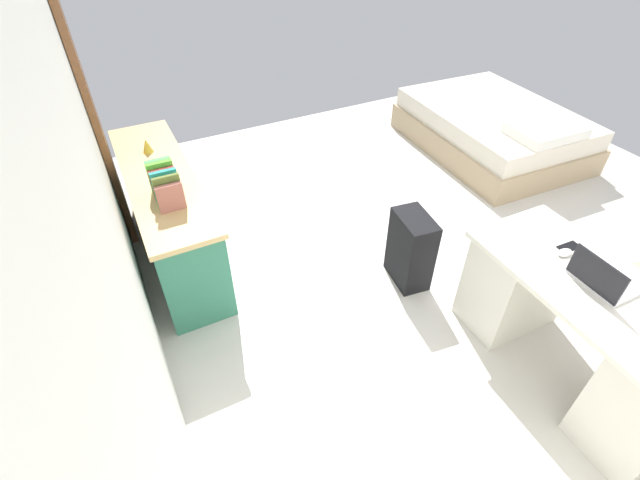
# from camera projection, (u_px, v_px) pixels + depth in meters

# --- Properties ---
(ground_plane) EXTENTS (5.82, 5.82, 0.00)m
(ground_plane) POSITION_uv_depth(u_px,v_px,m) (448.00, 250.00, 3.80)
(ground_plane) COLOR beige
(wall_back) EXTENTS (4.57, 0.10, 2.61)m
(wall_back) POSITION_uv_depth(u_px,v_px,m) (94.00, 195.00, 2.13)
(wall_back) COLOR silver
(wall_back) RESTS_ON ground_plane
(door_wooden) EXTENTS (0.88, 0.05, 2.04)m
(door_wooden) POSITION_uv_depth(u_px,v_px,m) (92.00, 110.00, 3.52)
(door_wooden) COLOR brown
(door_wooden) RESTS_ON ground_plane
(desk) EXTENTS (1.46, 0.70, 0.73)m
(desk) POSITION_uv_depth(u_px,v_px,m) (578.00, 331.00, 2.66)
(desk) COLOR silver
(desk) RESTS_ON ground_plane
(credenza) EXTENTS (1.80, 0.48, 0.76)m
(credenza) POSITION_uv_depth(u_px,v_px,m) (170.00, 215.00, 3.54)
(credenza) COLOR #2D7056
(credenza) RESTS_ON ground_plane
(bed) EXTENTS (1.97, 1.50, 0.58)m
(bed) POSITION_uv_depth(u_px,v_px,m) (493.00, 129.00, 4.98)
(bed) COLOR tan
(bed) RESTS_ON ground_plane
(suitcase_black) EXTENTS (0.39, 0.27, 0.59)m
(suitcase_black) POSITION_uv_depth(u_px,v_px,m) (411.00, 250.00, 3.36)
(suitcase_black) COLOR black
(suitcase_black) RESTS_ON ground_plane
(laptop) EXTENTS (0.32, 0.23, 0.21)m
(laptop) POSITION_uv_depth(u_px,v_px,m) (600.00, 279.00, 2.43)
(laptop) COLOR #B7B7BC
(laptop) RESTS_ON desk
(computer_mouse) EXTENTS (0.06, 0.10, 0.03)m
(computer_mouse) POSITION_uv_depth(u_px,v_px,m) (565.00, 253.00, 2.65)
(computer_mouse) COLOR white
(computer_mouse) RESTS_ON desk
(cell_phone_by_mouse) EXTENTS (0.07, 0.14, 0.01)m
(cell_phone_by_mouse) POSITION_uv_depth(u_px,v_px,m) (569.00, 247.00, 2.70)
(cell_phone_by_mouse) COLOR black
(cell_phone_by_mouse) RESTS_ON desk
(book_row) EXTENTS (0.32, 0.17, 0.24)m
(book_row) POSITION_uv_depth(u_px,v_px,m) (165.00, 185.00, 2.99)
(book_row) COLOR #A76155
(book_row) RESTS_ON credenza
(figurine_small) EXTENTS (0.08, 0.08, 0.11)m
(figurine_small) POSITION_uv_depth(u_px,v_px,m) (147.00, 146.00, 3.51)
(figurine_small) COLOR gold
(figurine_small) RESTS_ON credenza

